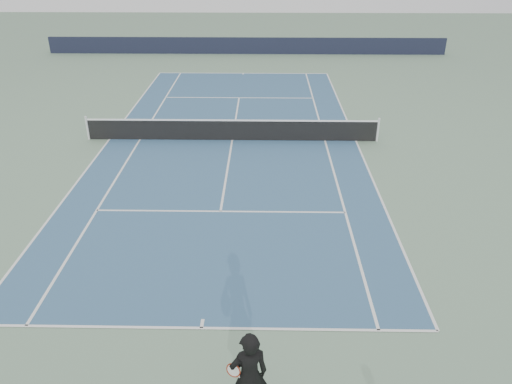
{
  "coord_description": "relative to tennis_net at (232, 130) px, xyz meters",
  "views": [
    {
      "loc": [
        1.43,
        -20.69,
        8.18
      ],
      "look_at": [
        1.19,
        -7.08,
        1.1
      ],
      "focal_mm": 35.0,
      "sensor_mm": 36.0,
      "label": 1
    }
  ],
  "objects": [
    {
      "name": "ground",
      "position": [
        0.0,
        0.0,
        -0.5
      ],
      "size": [
        80.0,
        80.0,
        0.0
      ],
      "primitive_type": "plane",
      "color": "slate"
    },
    {
      "name": "court_surface",
      "position": [
        0.0,
        0.0,
        -0.5
      ],
      "size": [
        10.97,
        23.77,
        0.01
      ],
      "primitive_type": "cube",
      "color": "#34597C",
      "rests_on": "ground"
    },
    {
      "name": "tennis_net",
      "position": [
        0.0,
        0.0,
        0.0
      ],
      "size": [
        12.9,
        0.1,
        1.07
      ],
      "color": "silver",
      "rests_on": "ground"
    },
    {
      "name": "windscreen_far",
      "position": [
        0.0,
        17.88,
        0.1
      ],
      "size": [
        30.0,
        0.25,
        1.2
      ],
      "primitive_type": "cube",
      "color": "black",
      "rests_on": "ground"
    },
    {
      "name": "tennis_player",
      "position": [
        1.18,
        -14.16,
        0.49
      ],
      "size": [
        0.88,
        0.72,
        1.99
      ],
      "color": "black",
      "rests_on": "ground"
    }
  ]
}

